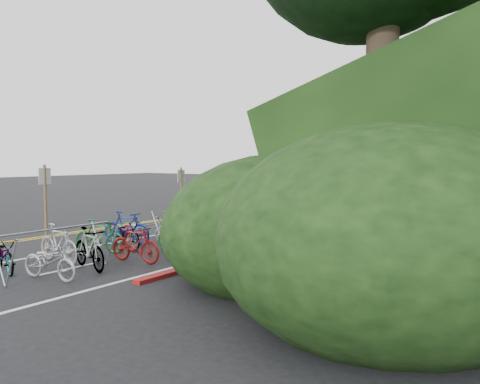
{
  "coord_description": "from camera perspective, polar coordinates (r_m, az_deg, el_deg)",
  "views": [
    {
      "loc": [
        13.66,
        -9.04,
        2.83
      ],
      "look_at": [
        0.91,
        8.68,
        1.3
      ],
      "focal_mm": 35.0,
      "sensor_mm": 36.0,
      "label": 1
    }
  ],
  "objects": [
    {
      "name": "bike_front",
      "position": [
        16.13,
        -13.7,
        -4.23
      ],
      "size": [
        0.91,
        1.89,
        1.1
      ],
      "primitive_type": "imported",
      "rotation": [
        0.0,
        0.0,
        1.8
      ],
      "color": "navy",
      "rests_on": "ground"
    },
    {
      "name": "bike_valet",
      "position": [
        16.47,
        -5.34,
        -4.15
      ],
      "size": [
        3.33,
        14.89,
        1.08
      ],
      "color": "slate",
      "rests_on": "ground"
    },
    {
      "name": "signpost_near",
      "position": [
        15.48,
        -22.63,
        -1.15
      ],
      "size": [
        0.08,
        0.4,
        2.67
      ],
      "color": "brown",
      "rests_on": "ground"
    },
    {
      "name": "red_curb",
      "position": [
        22.67,
        14.91,
        -3.17
      ],
      "size": [
        0.25,
        28.0,
        0.1
      ],
      "primitive_type": "cube",
      "color": "maroon",
      "rests_on": "ground"
    },
    {
      "name": "road_markings",
      "position": [
        23.33,
        1.48,
        -2.95
      ],
      "size": [
        7.47,
        80.0,
        0.01
      ],
      "color": "gold",
      "rests_on": "ground"
    },
    {
      "name": "signposts_rest",
      "position": [
        26.52,
        6.18,
        0.96
      ],
      "size": [
        0.08,
        18.4,
        2.5
      ],
      "color": "brown",
      "rests_on": "ground"
    },
    {
      "name": "bike_racks_rest",
      "position": [
        24.57,
        9.89,
        -0.67
      ],
      "size": [
        1.14,
        23.0,
        1.17
      ],
      "color": "#969CA6",
      "rests_on": "ground"
    },
    {
      "name": "bike_rack_front",
      "position": [
        12.27,
        -21.16,
        -5.56
      ],
      "size": [
        1.14,
        2.91,
        1.16
      ],
      "color": "#969CA6",
      "rests_on": "ground"
    },
    {
      "name": "ground",
      "position": [
        16.63,
        -20.57,
        -6.05
      ],
      "size": [
        120.0,
        120.0,
        0.0
      ],
      "primitive_type": "plane",
      "color": "black",
      "rests_on": "ground"
    }
  ]
}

